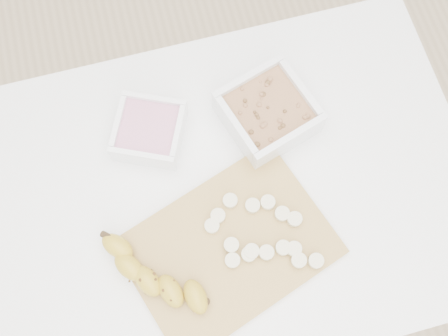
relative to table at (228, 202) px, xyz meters
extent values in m
plane|color=#C6AD89|center=(0.00, 0.00, -0.65)|extent=(3.50, 3.50, 0.00)
cube|color=white|center=(0.00, 0.00, 0.08)|extent=(1.00, 0.70, 0.04)
cylinder|color=white|center=(0.44, -0.29, -0.30)|extent=(0.05, 0.05, 0.71)
cylinder|color=white|center=(-0.44, 0.29, -0.30)|extent=(0.05, 0.05, 0.71)
cylinder|color=white|center=(0.44, 0.29, -0.30)|extent=(0.05, 0.05, 0.71)
cube|color=white|center=(-0.12, 0.15, 0.13)|extent=(0.17, 0.17, 0.06)
cube|color=#C27896|center=(-0.12, 0.15, 0.13)|extent=(0.15, 0.15, 0.04)
cube|color=white|center=(0.12, 0.13, 0.13)|extent=(0.21, 0.21, 0.08)
cube|color=#916542|center=(0.12, 0.13, 0.14)|extent=(0.17, 0.17, 0.04)
cube|color=#AE8B42|center=(-0.03, -0.11, 0.10)|extent=(0.44, 0.37, 0.01)
cylinder|color=beige|center=(-0.05, -0.07, 0.12)|extent=(0.03, 0.03, 0.01)
cylinder|color=beige|center=(-0.03, -0.05, 0.12)|extent=(0.03, 0.03, 0.01)
cylinder|color=beige|center=(0.00, -0.03, 0.12)|extent=(0.03, 0.03, 0.01)
cylinder|color=beige|center=(0.04, -0.05, 0.12)|extent=(0.03, 0.03, 0.01)
cylinder|color=beige|center=(0.07, -0.05, 0.12)|extent=(0.03, 0.03, 0.01)
cylinder|color=beige|center=(0.09, -0.08, 0.12)|extent=(0.03, 0.03, 0.01)
cylinder|color=beige|center=(0.11, -0.09, 0.12)|extent=(0.03, 0.03, 0.01)
cylinder|color=beige|center=(-0.03, -0.14, 0.12)|extent=(0.03, 0.03, 0.01)
cylinder|color=beige|center=(0.00, -0.14, 0.12)|extent=(0.03, 0.03, 0.01)
cylinder|color=beige|center=(0.04, -0.14, 0.12)|extent=(0.03, 0.03, 0.01)
cylinder|color=beige|center=(0.07, -0.14, 0.12)|extent=(0.03, 0.03, 0.01)
cylinder|color=beige|center=(0.09, -0.15, 0.12)|extent=(0.03, 0.03, 0.01)
cylinder|color=beige|center=(0.12, -0.18, 0.12)|extent=(0.03, 0.03, 0.01)
cylinder|color=beige|center=(0.09, -0.17, 0.12)|extent=(0.03, 0.03, 0.01)
cylinder|color=beige|center=(0.01, -0.13, 0.12)|extent=(0.03, 0.03, 0.01)
cylinder|color=beige|center=(-0.02, -0.11, 0.12)|extent=(0.03, 0.03, 0.01)
camera|label=1|loc=(-0.07, -0.24, 1.06)|focal=40.00mm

